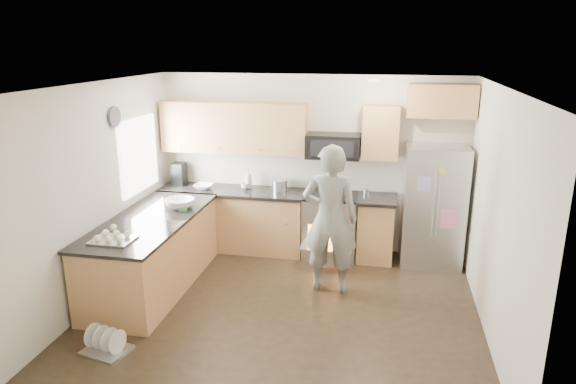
% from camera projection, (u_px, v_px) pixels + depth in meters
% --- Properties ---
extents(ground, '(4.50, 4.50, 0.00)m').
position_uv_depth(ground, '(284.00, 308.00, 6.09)').
color(ground, black).
rests_on(ground, ground).
extents(room_shell, '(4.54, 4.04, 2.62)m').
position_uv_depth(room_shell, '(280.00, 171.00, 5.64)').
color(room_shell, beige).
rests_on(room_shell, ground).
extents(back_cabinet_run, '(4.45, 0.64, 2.50)m').
position_uv_depth(back_cabinet_run, '(269.00, 188.00, 7.57)').
color(back_cabinet_run, '#B87E49').
rests_on(back_cabinet_run, ground).
extents(peninsula, '(0.96, 2.36, 1.05)m').
position_uv_depth(peninsula, '(153.00, 252.00, 6.51)').
color(peninsula, '#B87E49').
rests_on(peninsula, ground).
extents(stove_range, '(0.76, 0.97, 1.79)m').
position_uv_depth(stove_range, '(331.00, 211.00, 7.42)').
color(stove_range, '#B7B7BC').
rests_on(stove_range, ground).
extents(refrigerator, '(0.85, 0.68, 1.69)m').
position_uv_depth(refrigerator, '(433.00, 206.00, 7.12)').
color(refrigerator, '#B7B7BC').
rests_on(refrigerator, ground).
extents(person, '(0.70, 0.47, 1.88)m').
position_uv_depth(person, '(330.00, 220.00, 6.29)').
color(person, gray).
rests_on(person, ground).
extents(dish_rack, '(0.51, 0.44, 0.27)m').
position_uv_depth(dish_rack, '(106.00, 345.00, 5.22)').
color(dish_rack, '#B7B7BC').
rests_on(dish_rack, ground).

